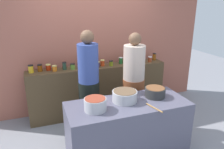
{
  "coord_description": "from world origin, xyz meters",
  "views": [
    {
      "loc": [
        -1.14,
        -2.79,
        2.17
      ],
      "look_at": [
        0.0,
        0.35,
        1.05
      ],
      "focal_mm": 35.07,
      "sensor_mm": 36.0,
      "label": 1
    }
  ],
  "objects_px": {
    "preserve_jar_0": "(31,69)",
    "preserve_jar_4": "(64,66)",
    "preserve_jar_1": "(40,68)",
    "preserve_jar_6": "(84,65)",
    "cook_with_tongs": "(89,91)",
    "preserve_jar_7": "(91,63)",
    "wooden_spoon": "(154,108)",
    "cooking_pot_center": "(125,96)",
    "preserve_jar_14": "(150,59)",
    "cook_in_cap": "(133,88)",
    "preserve_jar_2": "(48,67)",
    "preserve_jar_3": "(55,68)",
    "preserve_jar_11": "(121,60)",
    "preserve_jar_10": "(111,63)",
    "preserve_jar_8": "(98,64)",
    "cooking_pot_right": "(155,92)",
    "preserve_jar_9": "(102,63)",
    "preserve_jar_15": "(154,57)",
    "preserve_jar_13": "(138,60)",
    "preserve_jar_12": "(127,59)",
    "preserve_jar_5": "(73,66)",
    "cooking_pot_left": "(95,104)"
  },
  "relations": [
    {
      "from": "preserve_jar_0",
      "to": "preserve_jar_1",
      "type": "relative_size",
      "value": 1.1
    },
    {
      "from": "preserve_jar_12",
      "to": "cooking_pot_left",
      "type": "distance_m",
      "value": 1.86
    },
    {
      "from": "preserve_jar_14",
      "to": "preserve_jar_8",
      "type": "bearing_deg",
      "value": -179.74
    },
    {
      "from": "preserve_jar_2",
      "to": "wooden_spoon",
      "type": "xyz_separation_m",
      "value": [
        1.19,
        -1.73,
        -0.19
      ]
    },
    {
      "from": "preserve_jar_3",
      "to": "preserve_jar_8",
      "type": "distance_m",
      "value": 0.8
    },
    {
      "from": "preserve_jar_12",
      "to": "preserve_jar_13",
      "type": "distance_m",
      "value": 0.22
    },
    {
      "from": "preserve_jar_1",
      "to": "cook_in_cap",
      "type": "distance_m",
      "value": 1.69
    },
    {
      "from": "preserve_jar_5",
      "to": "cooking_pot_right",
      "type": "height_order",
      "value": "preserve_jar_5"
    },
    {
      "from": "preserve_jar_11",
      "to": "preserve_jar_9",
      "type": "bearing_deg",
      "value": -174.95
    },
    {
      "from": "preserve_jar_6",
      "to": "preserve_jar_10",
      "type": "height_order",
      "value": "preserve_jar_6"
    },
    {
      "from": "preserve_jar_8",
      "to": "preserve_jar_15",
      "type": "distance_m",
      "value": 1.28
    },
    {
      "from": "preserve_jar_6",
      "to": "preserve_jar_11",
      "type": "distance_m",
      "value": 0.78
    },
    {
      "from": "preserve_jar_3",
      "to": "cooking_pot_center",
      "type": "bearing_deg",
      "value": -58.29
    },
    {
      "from": "preserve_jar_3",
      "to": "cooking_pot_center",
      "type": "relative_size",
      "value": 0.29
    },
    {
      "from": "preserve_jar_5",
      "to": "preserve_jar_11",
      "type": "xyz_separation_m",
      "value": [
        0.98,
        0.06,
        0.01
      ]
    },
    {
      "from": "preserve_jar_15",
      "to": "wooden_spoon",
      "type": "distance_m",
      "value": 1.99
    },
    {
      "from": "cooking_pot_right",
      "to": "cook_in_cap",
      "type": "xyz_separation_m",
      "value": [
        -0.07,
        0.58,
        -0.14
      ]
    },
    {
      "from": "preserve_jar_2",
      "to": "preserve_jar_6",
      "type": "xyz_separation_m",
      "value": [
        0.63,
        -0.13,
        0.01
      ]
    },
    {
      "from": "preserve_jar_10",
      "to": "preserve_jar_14",
      "type": "distance_m",
      "value": 0.85
    },
    {
      "from": "preserve_jar_2",
      "to": "preserve_jar_7",
      "type": "height_order",
      "value": "preserve_jar_7"
    },
    {
      "from": "preserve_jar_15",
      "to": "preserve_jar_6",
      "type": "bearing_deg",
      "value": -176.1
    },
    {
      "from": "preserve_jar_15",
      "to": "cooking_pot_left",
      "type": "xyz_separation_m",
      "value": [
        -1.73,
        -1.49,
        -0.13
      ]
    },
    {
      "from": "preserve_jar_6",
      "to": "cook_with_tongs",
      "type": "xyz_separation_m",
      "value": [
        -0.09,
        -0.69,
        -0.24
      ]
    },
    {
      "from": "preserve_jar_0",
      "to": "preserve_jar_7",
      "type": "distance_m",
      "value": 1.09
    },
    {
      "from": "preserve_jar_6",
      "to": "wooden_spoon",
      "type": "xyz_separation_m",
      "value": [
        0.56,
        -1.61,
        -0.2
      ]
    },
    {
      "from": "preserve_jar_7",
      "to": "preserve_jar_15",
      "type": "relative_size",
      "value": 0.97
    },
    {
      "from": "preserve_jar_7",
      "to": "cook_in_cap",
      "type": "bearing_deg",
      "value": -56.34
    },
    {
      "from": "preserve_jar_13",
      "to": "preserve_jar_12",
      "type": "bearing_deg",
      "value": 158.14
    },
    {
      "from": "preserve_jar_11",
      "to": "cooking_pot_center",
      "type": "bearing_deg",
      "value": -109.91
    },
    {
      "from": "preserve_jar_2",
      "to": "preserve_jar_4",
      "type": "xyz_separation_m",
      "value": [
        0.28,
        -0.07,
        0.02
      ]
    },
    {
      "from": "preserve_jar_13",
      "to": "cook_in_cap",
      "type": "height_order",
      "value": "cook_in_cap"
    },
    {
      "from": "preserve_jar_4",
      "to": "preserve_jar_5",
      "type": "height_order",
      "value": "preserve_jar_4"
    },
    {
      "from": "preserve_jar_4",
      "to": "cooking_pot_right",
      "type": "relative_size",
      "value": 0.48
    },
    {
      "from": "preserve_jar_6",
      "to": "wooden_spoon",
      "type": "bearing_deg",
      "value": -70.86
    },
    {
      "from": "preserve_jar_7",
      "to": "preserve_jar_3",
      "type": "bearing_deg",
      "value": -176.1
    },
    {
      "from": "preserve_jar_0",
      "to": "preserve_jar_4",
      "type": "distance_m",
      "value": 0.58
    },
    {
      "from": "preserve_jar_0",
      "to": "cooking_pot_right",
      "type": "distance_m",
      "value": 2.17
    },
    {
      "from": "preserve_jar_2",
      "to": "cook_with_tongs",
      "type": "bearing_deg",
      "value": -56.39
    },
    {
      "from": "preserve_jar_13",
      "to": "cooking_pot_right",
      "type": "xyz_separation_m",
      "value": [
        -0.37,
        -1.31,
        -0.13
      ]
    },
    {
      "from": "preserve_jar_8",
      "to": "cooking_pot_right",
      "type": "bearing_deg",
      "value": -69.11
    },
    {
      "from": "preserve_jar_11",
      "to": "cook_with_tongs",
      "type": "relative_size",
      "value": 0.07
    },
    {
      "from": "cooking_pot_center",
      "to": "preserve_jar_14",
      "type": "bearing_deg",
      "value": 49.06
    },
    {
      "from": "preserve_jar_15",
      "to": "cooking_pot_center",
      "type": "distance_m",
      "value": 1.88
    },
    {
      "from": "cooking_pot_center",
      "to": "preserve_jar_5",
      "type": "bearing_deg",
      "value": 110.35
    },
    {
      "from": "preserve_jar_3",
      "to": "preserve_jar_12",
      "type": "xyz_separation_m",
      "value": [
        1.44,
        0.08,
        0.01
      ]
    },
    {
      "from": "preserve_jar_7",
      "to": "preserve_jar_11",
      "type": "height_order",
      "value": "preserve_jar_7"
    },
    {
      "from": "preserve_jar_4",
      "to": "preserve_jar_7",
      "type": "bearing_deg",
      "value": 2.69
    },
    {
      "from": "preserve_jar_2",
      "to": "preserve_jar_10",
      "type": "bearing_deg",
      "value": -5.99
    },
    {
      "from": "preserve_jar_4",
      "to": "preserve_jar_7",
      "type": "height_order",
      "value": "same"
    },
    {
      "from": "preserve_jar_0",
      "to": "preserve_jar_2",
      "type": "relative_size",
      "value": 1.25
    }
  ]
}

